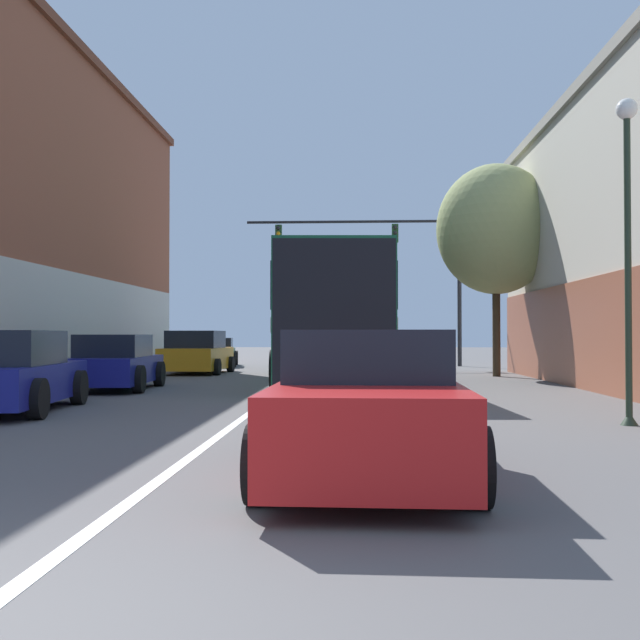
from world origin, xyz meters
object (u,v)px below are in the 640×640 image
object	(u,v)px
parked_car_left_far	(215,352)
street_lamp	(628,235)
parked_car_left_near	(4,373)
parked_car_left_mid	(197,354)
traffic_signal_gantry	(394,255)
street_tree_near	(496,229)
parked_car_left_distant	(115,363)
bus	(330,316)
hatchback_foreground	(368,405)

from	to	relation	value
parked_car_left_far	street_lamp	distance (m)	23.24
parked_car_left_near	parked_car_left_mid	world-z (taller)	parked_car_left_mid
traffic_signal_gantry	street_tree_near	bearing A→B (deg)	-69.99
parked_car_left_distant	street_lamp	bearing A→B (deg)	-128.03
parked_car_left_far	parked_car_left_distant	world-z (taller)	parked_car_left_distant
parked_car_left_mid	traffic_signal_gantry	xyz separation A→B (m)	(7.27, 6.55, 4.14)
parked_car_left_far	parked_car_left_mid	bearing A→B (deg)	177.79
parked_car_left_far	street_lamp	bearing A→B (deg)	-161.07
street_tree_near	bus	bearing A→B (deg)	-150.04
parked_car_left_mid	street_lamp	distance (m)	17.64
hatchback_foreground	traffic_signal_gantry	xyz separation A→B (m)	(1.59, 25.26, 4.17)
traffic_signal_gantry	hatchback_foreground	bearing A→B (deg)	-93.61
parked_car_left_near	traffic_signal_gantry	world-z (taller)	traffic_signal_gantry
parked_car_left_far	parked_car_left_near	bearing A→B (deg)	172.62
hatchback_foreground	traffic_signal_gantry	distance (m)	25.65
parked_car_left_mid	street_tree_near	size ratio (longest dim) A/B	0.56
parked_car_left_distant	parked_car_left_mid	bearing A→B (deg)	-6.46
parked_car_left_near	street_tree_near	distance (m)	16.48
hatchback_foreground	street_lamp	xyz separation A→B (m)	(3.97, 4.09, 2.18)
parked_car_left_distant	street_lamp	world-z (taller)	street_lamp
bus	hatchback_foreground	distance (m)	14.32
parked_car_left_far	street_lamp	world-z (taller)	street_lamp
parked_car_left_near	bus	bearing A→B (deg)	-38.52
hatchback_foreground	street_tree_near	size ratio (longest dim) A/B	0.62
parked_car_left_mid	traffic_signal_gantry	distance (m)	10.63
bus	traffic_signal_gantry	size ratio (longest dim) A/B	1.37
parked_car_left_far	street_tree_near	size ratio (longest dim) A/B	0.60
bus	parked_car_left_far	distance (m)	11.97
parked_car_left_far	street_lamp	size ratio (longest dim) A/B	0.85
hatchback_foreground	street_lamp	bearing A→B (deg)	-42.78
hatchback_foreground	parked_car_left_mid	bearing A→B (deg)	18.23
street_tree_near	parked_car_left_far	bearing A→B (deg)	144.77
parked_car_left_near	parked_car_left_far	distance (m)	19.32
parked_car_left_near	street_lamp	size ratio (longest dim) A/B	0.89
parked_car_left_mid	parked_car_left_far	xyz separation A→B (m)	(-0.53, 6.16, -0.10)
hatchback_foreground	parked_car_left_near	world-z (taller)	parked_car_left_near
bus	parked_car_left_distant	xyz separation A→B (m)	(-5.19, -3.35, -1.26)
parked_car_left_far	traffic_signal_gantry	xyz separation A→B (m)	(7.80, 0.40, 4.24)
street_tree_near	hatchback_foreground	bearing A→B (deg)	-104.54
parked_car_left_distant	hatchback_foreground	bearing A→B (deg)	-154.84
hatchback_foreground	street_tree_near	world-z (taller)	street_tree_near
bus	parked_car_left_mid	distance (m)	6.69
parked_car_left_near	traffic_signal_gantry	xyz separation A→B (m)	(7.87, 19.72, 4.16)
hatchback_foreground	street_lamp	size ratio (longest dim) A/B	0.88
parked_car_left_far	street_lamp	xyz separation A→B (m)	(10.17, -20.77, 2.25)
street_lamp	parked_car_left_far	bearing A→B (deg)	116.09
hatchback_foreground	street_lamp	distance (m)	6.10
parked_car_left_mid	parked_car_left_far	size ratio (longest dim) A/B	0.93
parked_car_left_mid	parked_car_left_far	distance (m)	6.18
parked_car_left_distant	traffic_signal_gantry	distance (m)	16.80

